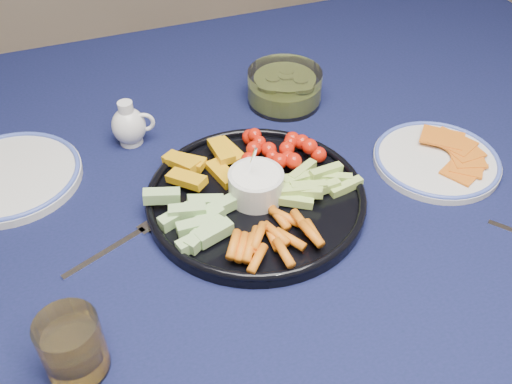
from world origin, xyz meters
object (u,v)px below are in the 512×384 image
object	(u,v)px
creamer_pitcher	(129,125)
pickle_bowl	(284,89)
side_plate_extra	(10,176)
dining_table	(236,212)
crudite_platter	(255,195)
juice_tumbler	(74,349)
cheese_plate	(437,158)

from	to	relation	value
creamer_pitcher	pickle_bowl	xyz separation A→B (m)	(0.29, 0.02, -0.01)
creamer_pitcher	side_plate_extra	distance (m)	0.20
pickle_bowl	side_plate_extra	world-z (taller)	pickle_bowl
dining_table	pickle_bowl	size ratio (longest dim) A/B	12.49
creamer_pitcher	pickle_bowl	size ratio (longest dim) A/B	0.58
crudite_platter	creamer_pitcher	world-z (taller)	crudite_platter
side_plate_extra	creamer_pitcher	bearing A→B (deg)	9.37
side_plate_extra	pickle_bowl	bearing A→B (deg)	6.49
juice_tumbler	side_plate_extra	size ratio (longest dim) A/B	0.37
pickle_bowl	side_plate_extra	xyz separation A→B (m)	(-0.48, -0.05, -0.02)
pickle_bowl	side_plate_extra	distance (m)	0.49
crudite_platter	side_plate_extra	world-z (taller)	crudite_platter
crudite_platter	creamer_pitcher	distance (m)	0.26
dining_table	pickle_bowl	world-z (taller)	pickle_bowl
dining_table	crudite_platter	world-z (taller)	crudite_platter
creamer_pitcher	side_plate_extra	xyz separation A→B (m)	(-0.20, -0.03, -0.02)
dining_table	juice_tumbler	bearing A→B (deg)	-136.43
pickle_bowl	dining_table	bearing A→B (deg)	-133.87
juice_tumbler	cheese_plate	bearing A→B (deg)	15.97
juice_tumbler	crudite_platter	bearing A→B (deg)	32.90
pickle_bowl	crudite_platter	bearing A→B (deg)	-121.72
cheese_plate	side_plate_extra	bearing A→B (deg)	162.82
crudite_platter	cheese_plate	bearing A→B (deg)	-2.52
pickle_bowl	juice_tumbler	distance (m)	0.60
dining_table	juice_tumbler	world-z (taller)	juice_tumbler
creamer_pitcher	side_plate_extra	world-z (taller)	creamer_pitcher
crudite_platter	creamer_pitcher	bearing A→B (deg)	122.58
creamer_pitcher	cheese_plate	size ratio (longest dim) A/B	0.39
dining_table	creamer_pitcher	xyz separation A→B (m)	(-0.14, 0.13, 0.12)
cheese_plate	juice_tumbler	world-z (taller)	juice_tumbler
creamer_pitcher	cheese_plate	bearing A→B (deg)	-27.41
cheese_plate	side_plate_extra	xyz separation A→B (m)	(-0.64, 0.20, -0.00)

